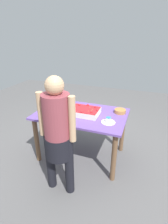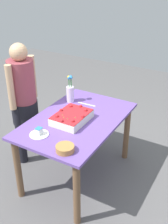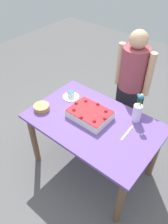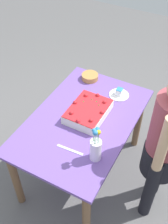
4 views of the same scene
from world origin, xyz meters
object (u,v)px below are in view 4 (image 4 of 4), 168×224
(serving_plate_with_slice, at_px, (119,93))
(person_standing, at_px, (166,144))
(sheet_cake, at_px, (88,111))
(flower_vase, at_px, (96,148))
(fruit_bowl, at_px, (90,77))
(cake_knife, at_px, (70,150))

(serving_plate_with_slice, height_order, person_standing, person_standing)
(person_standing, bearing_deg, sheet_cake, -5.81)
(serving_plate_with_slice, distance_m, flower_vase, 0.79)
(sheet_cake, distance_m, person_standing, 0.72)
(serving_plate_with_slice, distance_m, person_standing, 0.74)
(serving_plate_with_slice, height_order, fruit_bowl, serving_plate_with_slice)
(cake_knife, distance_m, fruit_bowl, 0.94)
(sheet_cake, relative_size, flower_vase, 1.26)
(sheet_cake, relative_size, serving_plate_with_slice, 2.16)
(flower_vase, bearing_deg, cake_knife, -82.55)
(cake_knife, xyz_separation_m, fruit_bowl, (-0.89, -0.29, 0.03))
(sheet_cake, height_order, person_standing, person_standing)
(serving_plate_with_slice, height_order, flower_vase, flower_vase)
(cake_knife, relative_size, flower_vase, 0.70)
(cake_knife, distance_m, flower_vase, 0.24)
(fruit_bowl, bearing_deg, flower_vase, 29.81)
(sheet_cake, xyz_separation_m, serving_plate_with_slice, (-0.38, 0.13, -0.03))
(sheet_cake, xyz_separation_m, cake_knife, (0.42, 0.06, -0.04))
(cake_knife, relative_size, fruit_bowl, 1.36)
(sheet_cake, relative_size, person_standing, 0.28)
(fruit_bowl, bearing_deg, person_standing, 59.72)
(serving_plate_with_slice, relative_size, flower_vase, 0.58)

